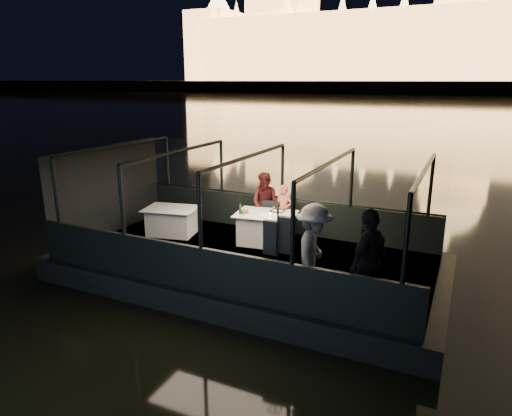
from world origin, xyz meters
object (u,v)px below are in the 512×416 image
at_px(dining_table_aft, 172,220).
at_px(passenger_dark, 368,266).
at_px(person_woman_coral, 283,208).
at_px(dining_table_central, 266,228).
at_px(coat_stand, 277,248).
at_px(person_man_maroon, 266,205).
at_px(chair_port_left, 267,220).
at_px(chair_port_right, 284,222).
at_px(passenger_stripe, 313,255).
at_px(wine_bottle, 240,208).

xyz_separation_m(dining_table_aft, passenger_dark, (5.46, -1.99, 0.47)).
xyz_separation_m(person_woman_coral, passenger_dark, (2.79, -3.11, 0.10)).
bearing_deg(dining_table_central, passenger_dark, -38.92).
relative_size(coat_stand, person_man_maroon, 1.03).
distance_m(dining_table_aft, coat_stand, 4.32).
distance_m(dining_table_central, person_man_maroon, 0.87).
bearing_deg(chair_port_left, chair_port_right, -9.29).
bearing_deg(chair_port_left, dining_table_aft, -173.62).
bearing_deg(passenger_dark, coat_stand, -72.79).
relative_size(person_man_maroon, passenger_dark, 0.87).
distance_m(person_man_maroon, passenger_stripe, 3.81).
distance_m(dining_table_central, passenger_dark, 3.84).
height_order(coat_stand, passenger_stripe, passenger_stripe).
bearing_deg(coat_stand, dining_table_central, 118.47).
distance_m(person_woman_coral, person_man_maroon, 0.50).
xyz_separation_m(chair_port_right, passenger_stripe, (1.68, -2.81, 0.40)).
height_order(dining_table_central, passenger_stripe, passenger_stripe).
relative_size(coat_stand, passenger_stripe, 0.92).
xyz_separation_m(chair_port_left, chair_port_right, (0.46, 0.04, 0.00)).
height_order(chair_port_left, chair_port_right, chair_port_left).
height_order(dining_table_aft, person_woman_coral, person_woman_coral).
height_order(coat_stand, person_man_maroon, coat_stand).
xyz_separation_m(chair_port_right, coat_stand, (1.01, -2.88, 0.45)).
height_order(passenger_stripe, wine_bottle, passenger_stripe).
height_order(dining_table_central, person_man_maroon, person_man_maroon).
relative_size(chair_port_left, coat_stand, 0.54).
distance_m(dining_table_aft, passenger_dark, 5.83).
height_order(person_woman_coral, person_man_maroon, person_man_maroon).
xyz_separation_m(dining_table_aft, passenger_stripe, (4.47, -1.92, 0.47)).
xyz_separation_m(passenger_stripe, wine_bottle, (-2.51, 2.02, 0.06)).
relative_size(dining_table_central, passenger_dark, 0.78).
height_order(coat_stand, wine_bottle, coat_stand).
distance_m(dining_table_aft, person_man_maroon, 2.47).
distance_m(dining_table_central, coat_stand, 2.77).
xyz_separation_m(chair_port_right, passenger_dark, (2.67, -2.88, 0.40)).
relative_size(chair_port_right, coat_stand, 0.48).
distance_m(dining_table_central, chair_port_right, 0.57).
distance_m(chair_port_left, person_man_maroon, 0.43).
xyz_separation_m(person_man_maroon, wine_bottle, (-0.22, -1.02, 0.17)).
relative_size(chair_port_left, chair_port_right, 1.12).
height_order(chair_port_left, passenger_dark, passenger_dark).
bearing_deg(dining_table_central, dining_table_aft, -170.84).
bearing_deg(dining_table_central, wine_bottle, -151.14).
bearing_deg(dining_table_aft, passenger_dark, -20.03).
distance_m(coat_stand, wine_bottle, 2.79).
distance_m(chair_port_right, person_man_maroon, 0.73).
bearing_deg(coat_stand, passenger_stripe, 5.95).
relative_size(chair_port_left, person_man_maroon, 0.56).
bearing_deg(passenger_stripe, coat_stand, 86.53).
bearing_deg(coat_stand, wine_bottle, 131.39).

